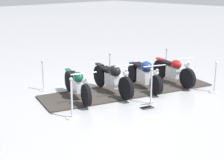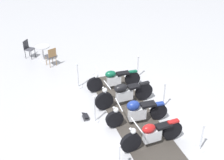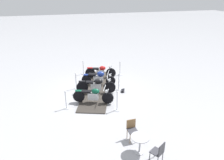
{
  "view_description": "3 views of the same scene",
  "coord_description": "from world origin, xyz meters",
  "px_view_note": "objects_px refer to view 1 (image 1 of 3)",
  "views": [
    {
      "loc": [
        7.2,
        -7.96,
        3.47
      ],
      "look_at": [
        0.61,
        -1.37,
        0.79
      ],
      "focal_mm": 54.87,
      "sensor_mm": 36.0,
      "label": 1
    },
    {
      "loc": [
        5.95,
        6.69,
        6.69
      ],
      "look_at": [
        -0.06,
        -1.18,
        0.87
      ],
      "focal_mm": 48.36,
      "sensor_mm": 36.0,
      "label": 2
    },
    {
      "loc": [
        -2.19,
        -12.13,
        6.01
      ],
      "look_at": [
        0.7,
        -1.0,
        0.97
      ],
      "focal_mm": 34.54,
      "sensor_mm": 36.0,
      "label": 3
    }
  ],
  "objects_px": {
    "motorcycle_forest": "(77,84)",
    "stanchion_left_front": "(43,80)",
    "motorcycle_navy": "(144,74)",
    "stanchion_right_rear": "(215,83)",
    "info_placard": "(147,106)",
    "stanchion_left_mid": "(110,71)",
    "stanchion_left_rear": "(166,64)",
    "stanchion_right_front": "(72,105)",
    "motorcycle_maroon": "(174,71)",
    "motorcycle_black": "(113,78)",
    "stanchion_right_mid": "(151,91)"
  },
  "relations": [
    {
      "from": "motorcycle_forest",
      "to": "stanchion_left_front",
      "type": "xyz_separation_m",
      "value": [
        -1.52,
        -0.2,
        -0.13
      ]
    },
    {
      "from": "motorcycle_navy",
      "to": "stanchion_right_rear",
      "type": "relative_size",
      "value": 2.06
    },
    {
      "from": "info_placard",
      "to": "stanchion_left_mid",
      "type": "bearing_deg",
      "value": -95.47
    },
    {
      "from": "stanchion_left_rear",
      "to": "stanchion_left_front",
      "type": "distance_m",
      "value": 4.92
    },
    {
      "from": "stanchion_left_rear",
      "to": "stanchion_right_front",
      "type": "distance_m",
      "value": 5.61
    },
    {
      "from": "motorcycle_navy",
      "to": "motorcycle_maroon",
      "type": "height_order",
      "value": "motorcycle_maroon"
    },
    {
      "from": "motorcycle_maroon",
      "to": "info_placard",
      "type": "relative_size",
      "value": 5.36
    },
    {
      "from": "motorcycle_black",
      "to": "stanchion_right_front",
      "type": "distance_m",
      "value": 2.29
    },
    {
      "from": "stanchion_left_mid",
      "to": "stanchion_right_rear",
      "type": "distance_m",
      "value": 3.65
    },
    {
      "from": "motorcycle_black",
      "to": "stanchion_left_mid",
      "type": "relative_size",
      "value": 2.17
    },
    {
      "from": "stanchion_right_front",
      "to": "stanchion_right_rear",
      "type": "bearing_deg",
      "value": 71.79
    },
    {
      "from": "motorcycle_forest",
      "to": "stanchion_right_front",
      "type": "relative_size",
      "value": 1.93
    },
    {
      "from": "stanchion_left_rear",
      "to": "stanchion_left_mid",
      "type": "height_order",
      "value": "stanchion_left_mid"
    },
    {
      "from": "stanchion_left_rear",
      "to": "stanchion_left_front",
      "type": "xyz_separation_m",
      "value": [
        -1.54,
        -4.67,
        0.0
      ]
    },
    {
      "from": "motorcycle_black",
      "to": "stanchion_left_front",
      "type": "xyz_separation_m",
      "value": [
        -1.9,
        -1.34,
        -0.17
      ]
    },
    {
      "from": "stanchion_left_front",
      "to": "stanchion_right_rear",
      "type": "xyz_separation_m",
      "value": [
        4.1,
        3.83,
        -0.06
      ]
    },
    {
      "from": "motorcycle_forest",
      "to": "stanchion_left_mid",
      "type": "relative_size",
      "value": 2.03
    },
    {
      "from": "stanchion_right_mid",
      "to": "stanchion_left_front",
      "type": "height_order",
      "value": "stanchion_right_mid"
    },
    {
      "from": "stanchion_right_rear",
      "to": "info_placard",
      "type": "height_order",
      "value": "stanchion_right_rear"
    },
    {
      "from": "stanchion_left_rear",
      "to": "motorcycle_navy",
      "type": "bearing_deg",
      "value": -71.69
    },
    {
      "from": "stanchion_left_rear",
      "to": "motorcycle_maroon",
      "type": "bearing_deg",
      "value": -44.09
    },
    {
      "from": "stanchion_right_rear",
      "to": "info_placard",
      "type": "xyz_separation_m",
      "value": [
        -0.61,
        -2.69,
        -0.26
      ]
    },
    {
      "from": "motorcycle_forest",
      "to": "stanchion_left_mid",
      "type": "bearing_deg",
      "value": 130.17
    },
    {
      "from": "stanchion_right_front",
      "to": "stanchion_right_rear",
      "type": "relative_size",
      "value": 1.09
    },
    {
      "from": "stanchion_right_front",
      "to": "stanchion_right_rear",
      "type": "xyz_separation_m",
      "value": [
        1.54,
        4.67,
        -0.04
      ]
    },
    {
      "from": "motorcycle_black",
      "to": "motorcycle_navy",
      "type": "height_order",
      "value": "motorcycle_black"
    },
    {
      "from": "motorcycle_maroon",
      "to": "stanchion_right_front",
      "type": "bearing_deg",
      "value": -75.9
    },
    {
      "from": "stanchion_right_front",
      "to": "stanchion_right_mid",
      "type": "bearing_deg",
      "value": 71.79
    },
    {
      "from": "motorcycle_maroon",
      "to": "stanchion_right_rear",
      "type": "height_order",
      "value": "motorcycle_maroon"
    },
    {
      "from": "stanchion_left_rear",
      "to": "motorcycle_forest",
      "type": "bearing_deg",
      "value": -90.24
    },
    {
      "from": "motorcycle_forest",
      "to": "stanchion_left_front",
      "type": "bearing_deg",
      "value": -151.65
    },
    {
      "from": "motorcycle_maroon",
      "to": "motorcycle_navy",
      "type": "bearing_deg",
      "value": -92.85
    },
    {
      "from": "stanchion_right_front",
      "to": "info_placard",
      "type": "height_order",
      "value": "stanchion_right_front"
    },
    {
      "from": "stanchion_right_mid",
      "to": "stanchion_left_front",
      "type": "relative_size",
      "value": 1.06
    },
    {
      "from": "motorcycle_maroon",
      "to": "stanchion_left_rear",
      "type": "height_order",
      "value": "motorcycle_maroon"
    },
    {
      "from": "stanchion_left_rear",
      "to": "info_placard",
      "type": "distance_m",
      "value": 4.05
    },
    {
      "from": "stanchion_left_front",
      "to": "stanchion_right_mid",
      "type": "bearing_deg",
      "value": 24.12
    },
    {
      "from": "motorcycle_navy",
      "to": "stanchion_right_front",
      "type": "bearing_deg",
      "value": -63.22
    },
    {
      "from": "motorcycle_forest",
      "to": "motorcycle_navy",
      "type": "bearing_deg",
      "value": 92.61
    },
    {
      "from": "stanchion_left_front",
      "to": "info_placard",
      "type": "relative_size",
      "value": 2.63
    },
    {
      "from": "motorcycle_forest",
      "to": "stanchion_left_rear",
      "type": "height_order",
      "value": "stanchion_left_rear"
    },
    {
      "from": "stanchion_left_rear",
      "to": "stanchion_left_front",
      "type": "bearing_deg",
      "value": -108.21
    },
    {
      "from": "stanchion_left_mid",
      "to": "stanchion_left_rear",
      "type": "bearing_deg",
      "value": 71.79
    },
    {
      "from": "motorcycle_black",
      "to": "motorcycle_navy",
      "type": "bearing_deg",
      "value": 86.9
    },
    {
      "from": "stanchion_right_front",
      "to": "stanchion_right_rear",
      "type": "height_order",
      "value": "stanchion_right_front"
    },
    {
      "from": "motorcycle_black",
      "to": "motorcycle_maroon",
      "type": "xyz_separation_m",
      "value": [
        0.73,
        2.27,
        -0.04
      ]
    },
    {
      "from": "stanchion_left_rear",
      "to": "stanchion_right_front",
      "type": "bearing_deg",
      "value": -79.45
    },
    {
      "from": "motorcycle_black",
      "to": "stanchion_left_mid",
      "type": "xyz_separation_m",
      "value": [
        -1.13,
        1.0,
        -0.17
      ]
    },
    {
      "from": "stanchion_right_front",
      "to": "stanchion_right_rear",
      "type": "distance_m",
      "value": 4.92
    },
    {
      "from": "stanchion_right_mid",
      "to": "stanchion_left_rear",
      "type": "bearing_deg",
      "value": 119.46
    }
  ]
}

